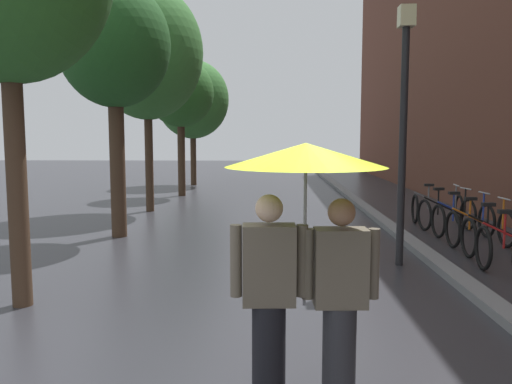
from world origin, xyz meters
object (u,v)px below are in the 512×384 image
object	(u,v)px
parked_bicycle_2	(499,236)
parked_bicycle_5	(446,214)
street_tree_2	(147,53)
couple_under_umbrella	(305,227)
parked_bicycle_4	(463,220)
street_tree_3	(180,94)
street_tree_1	(114,47)
parked_bicycle_3	(480,228)
street_tree_4	(193,100)
street_lamp_post	(404,116)
parked_bicycle_6	(437,208)

from	to	relation	value
parked_bicycle_2	parked_bicycle_5	size ratio (longest dim) A/B	0.93
street_tree_2	couple_under_umbrella	xyz separation A→B (m)	(3.63, -10.36, -2.93)
parked_bicycle_4	couple_under_umbrella	distance (m)	7.80
street_tree_3	parked_bicycle_5	world-z (taller)	street_tree_3
street_tree_2	couple_under_umbrella	size ratio (longest dim) A/B	3.02
street_tree_1	couple_under_umbrella	world-z (taller)	street_tree_1
street_tree_2	parked_bicycle_3	size ratio (longest dim) A/B	5.54
parked_bicycle_5	parked_bicycle_4	bearing A→B (deg)	-86.87
street_tree_3	parked_bicycle_5	bearing A→B (deg)	-42.66
parked_bicycle_2	parked_bicycle_3	distance (m)	0.82
parked_bicycle_3	couple_under_umbrella	distance (m)	6.96
parked_bicycle_4	parked_bicycle_5	xyz separation A→B (m)	(-0.05, 0.85, 0.00)
street_tree_4	parked_bicycle_4	bearing A→B (deg)	-57.37
parked_bicycle_3	street_lamp_post	world-z (taller)	street_lamp_post
street_lamp_post	street_tree_4	bearing A→B (deg)	111.56
parked_bicycle_6	parked_bicycle_3	bearing A→B (deg)	-91.09
parked_bicycle_5	parked_bicycle_6	bearing A→B (deg)	85.64
parked_bicycle_3	street_tree_3	bearing A→B (deg)	130.37
parked_bicycle_5	street_tree_2	bearing A→B (deg)	159.50
parked_bicycle_3	parked_bicycle_6	bearing A→B (deg)	88.91
street_tree_1	parked_bicycle_3	size ratio (longest dim) A/B	4.69
parked_bicycle_2	parked_bicycle_6	bearing A→B (deg)	89.08
parked_bicycle_3	couple_under_umbrella	size ratio (longest dim) A/B	0.54
parked_bicycle_2	street_lamp_post	size ratio (longest dim) A/B	0.26
parked_bicycle_5	parked_bicycle_2	bearing A→B (deg)	-89.77
parked_bicycle_2	street_lamp_post	bearing A→B (deg)	-163.26
street_tree_3	parked_bicycle_3	distance (m)	11.35
street_tree_4	parked_bicycle_6	size ratio (longest dim) A/B	4.66
street_tree_2	street_tree_3	world-z (taller)	street_tree_2
street_tree_4	parked_bicycle_3	bearing A→B (deg)	-59.56
street_tree_4	street_lamp_post	xyz separation A→B (m)	(5.41, -13.70, -1.21)
parked_bicycle_4	street_lamp_post	world-z (taller)	street_lamp_post
parked_bicycle_5	parked_bicycle_6	world-z (taller)	same
parked_bicycle_6	parked_bicycle_5	bearing A→B (deg)	-94.36
couple_under_umbrella	parked_bicycle_4	bearing A→B (deg)	61.37
street_tree_2	parked_bicycle_3	bearing A→B (deg)	-31.84
parked_bicycle_2	couple_under_umbrella	world-z (taller)	couple_under_umbrella
street_tree_1	parked_bicycle_2	bearing A→B (deg)	-13.55
street_tree_3	street_tree_4	bearing A→B (deg)	92.69
street_tree_4	couple_under_umbrella	xyz separation A→B (m)	(3.57, -18.16, -2.21)
parked_bicycle_3	street_lamp_post	distance (m)	3.06
street_tree_1	parked_bicycle_6	bearing A→B (deg)	14.09
street_tree_3	parked_bicycle_6	world-z (taller)	street_tree_3
street_tree_2	street_tree_4	bearing A→B (deg)	89.57
street_tree_1	street_tree_4	bearing A→B (deg)	90.74
street_tree_1	parked_bicycle_4	size ratio (longest dim) A/B	4.60
street_tree_2	couple_under_umbrella	bearing A→B (deg)	-70.68
parked_bicycle_3	parked_bicycle_5	distance (m)	1.81
parked_bicycle_5	street_lamp_post	size ratio (longest dim) A/B	0.29
street_tree_1	street_tree_3	xyz separation A→B (m)	(0.04, 7.41, -0.34)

